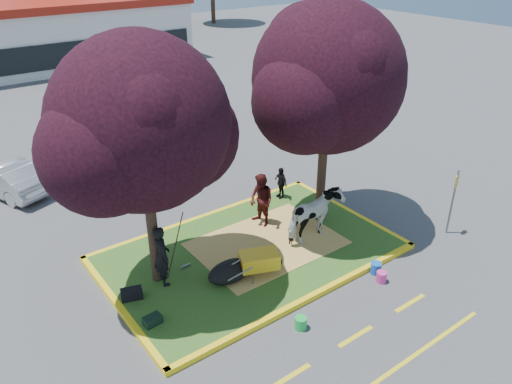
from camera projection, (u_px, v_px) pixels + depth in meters
ground at (251, 254)px, 14.70m from camera, size 90.00×90.00×0.00m
median_island at (251, 252)px, 14.66m from camera, size 8.00×5.00×0.15m
curb_near at (309, 298)px, 12.82m from camera, size 8.30×0.16×0.15m
curb_far at (205, 217)px, 16.50m from camera, size 8.30×0.16×0.15m
curb_left at (119, 307)px, 12.51m from camera, size 0.16×5.30×0.15m
curb_right at (348, 211)px, 16.82m from camera, size 0.16×5.30×0.15m
straw_bedding at (267, 243)px, 14.94m from camera, size 4.20×3.00×0.01m
tree_purple_left at (143, 131)px, 11.49m from camera, size 5.06×4.20×6.51m
tree_purple_right at (329, 85)px, 14.27m from camera, size 5.30×4.40×6.82m
fire_lane_stripe_a at (290, 376)px, 10.64m from camera, size 1.10×0.12×0.01m
fire_lane_stripe_b at (356, 336)px, 11.70m from camera, size 1.10×0.12×0.01m
fire_lane_stripe_c at (410, 303)px, 12.75m from camera, size 1.10×0.12×0.01m
fire_lane_long at (396, 368)px, 10.84m from camera, size 6.00×0.10×0.01m
retail_building at (38, 33)px, 34.68m from camera, size 20.40×8.40×4.40m
cow at (315, 216)px, 14.82m from camera, size 1.95×1.07×1.57m
calf at (230, 271)px, 13.24m from camera, size 1.42×1.00×0.56m
handler at (162, 255)px, 12.90m from camera, size 0.50×0.68×1.70m
visitor_a at (261, 200)px, 15.54m from camera, size 0.71×0.88×1.73m
visitor_b at (281, 182)px, 17.33m from camera, size 0.32×0.68×1.13m
wheelbarrow at (259, 260)px, 13.35m from camera, size 1.85×0.96×0.70m
gear_bag_dark at (132, 294)px, 12.64m from camera, size 0.60×0.44×0.27m
gear_bag_green at (152, 320)px, 11.81m from camera, size 0.44×0.29×0.23m
sign_post at (454, 196)px, 15.18m from camera, size 0.30×0.12×2.16m
bucket_green at (301, 323)px, 11.88m from camera, size 0.34×0.34×0.32m
bucket_pink at (381, 277)px, 13.48m from camera, size 0.31×0.31×0.30m
bucket_blue at (376, 268)px, 13.82m from camera, size 0.38×0.38×0.33m
car_silver at (5, 177)px, 17.93m from camera, size 2.56×3.95×1.23m
car_red at (160, 147)px, 20.45m from camera, size 3.83×5.13×1.29m
car_white at (183, 132)px, 22.04m from camera, size 2.63×4.56×1.24m
car_grey at (287, 113)px, 24.19m from camera, size 2.57×4.43×1.38m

